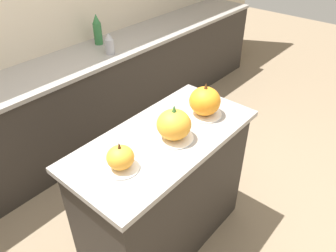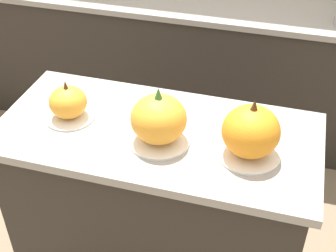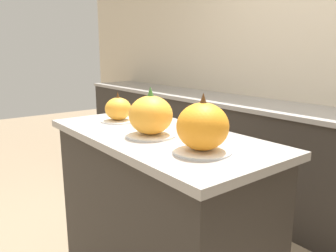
# 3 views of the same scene
# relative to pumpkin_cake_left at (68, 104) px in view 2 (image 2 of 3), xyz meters

# --- Properties ---
(kitchen_island) EXTENTS (1.22, 0.58, 0.96)m
(kitchen_island) POSITION_rel_pumpkin_cake_left_xyz_m (0.35, 0.01, -0.54)
(kitchen_island) COLOR #2D2823
(kitchen_island) RESTS_ON ground_plane
(back_counter) EXTENTS (6.00, 0.60, 0.91)m
(back_counter) POSITION_rel_pumpkin_cake_left_xyz_m (0.35, 1.41, -0.56)
(back_counter) COLOR #2D2823
(back_counter) RESTS_ON ground_plane
(pumpkin_cake_left) EXTENTS (0.20, 0.20, 0.17)m
(pumpkin_cake_left) POSITION_rel_pumpkin_cake_left_xyz_m (0.00, 0.00, 0.00)
(pumpkin_cake_left) COLOR white
(pumpkin_cake_left) RESTS_ON kitchen_island
(pumpkin_cake_center) EXTENTS (0.23, 0.23, 0.22)m
(pumpkin_cake_center) POSITION_rel_pumpkin_cake_left_xyz_m (0.38, -0.04, 0.03)
(pumpkin_cake_center) COLOR white
(pumpkin_cake_center) RESTS_ON kitchen_island
(pumpkin_cake_right) EXTENTS (0.23, 0.23, 0.23)m
(pumpkin_cake_right) POSITION_rel_pumpkin_cake_left_xyz_m (0.70, -0.03, 0.03)
(pumpkin_cake_right) COLOR white
(pumpkin_cake_right) RESTS_ON kitchen_island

